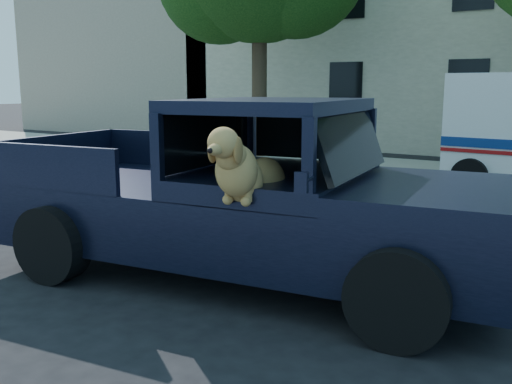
# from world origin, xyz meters

# --- Properties ---
(ground) EXTENTS (120.00, 120.00, 0.00)m
(ground) POSITION_xyz_m (0.00, 0.00, 0.00)
(ground) COLOR black
(ground) RESTS_ON ground
(far_sidewalk) EXTENTS (60.00, 4.00, 0.15)m
(far_sidewalk) POSITION_xyz_m (0.00, 9.20, 0.07)
(far_sidewalk) COLOR gray
(far_sidewalk) RESTS_ON ground
(lane_stripes) EXTENTS (21.60, 0.14, 0.01)m
(lane_stripes) POSITION_xyz_m (2.00, 3.40, 0.01)
(lane_stripes) COLOR silver
(lane_stripes) RESTS_ON ground
(building_left) EXTENTS (12.00, 6.00, 8.00)m
(building_left) POSITION_xyz_m (-15.00, 16.50, 4.00)
(building_left) COLOR tan
(building_left) RESTS_ON ground
(pickup_truck) EXTENTS (6.00, 3.19, 2.06)m
(pickup_truck) POSITION_xyz_m (1.53, 0.57, 0.70)
(pickup_truck) COLOR black
(pickup_truck) RESTS_ON ground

